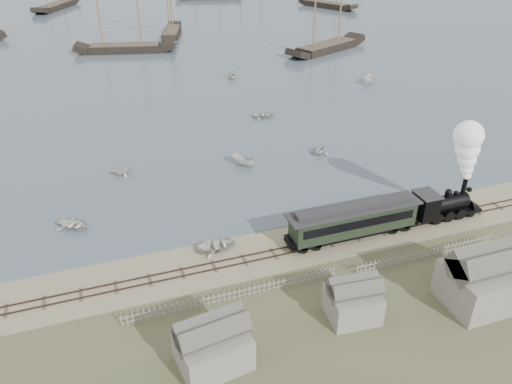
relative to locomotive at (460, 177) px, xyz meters
name	(u,v)px	position (x,y,z in m)	size (l,w,h in m)	color
ground	(276,241)	(-19.75, 2.00, -4.81)	(600.00, 600.00, 0.00)	gray
rail_track	(283,251)	(-19.75, 0.00, -4.77)	(120.00, 1.80, 0.16)	#39281F
picket_fence_west	(235,300)	(-26.25, -5.00, -4.81)	(19.00, 0.10, 1.20)	gray
picket_fence_east	(426,259)	(-7.25, -5.50, -4.81)	(15.00, 0.10, 1.20)	gray
shed_left	(214,363)	(-29.75, -11.00, -4.81)	(5.00, 4.00, 4.10)	gray
shed_mid	(351,316)	(-17.75, -10.00, -4.81)	(4.00, 3.50, 3.60)	gray
shed_right	(477,301)	(-6.75, -12.00, -4.81)	(6.00, 5.00, 5.10)	gray
locomotive	(460,177)	(0.00, 0.00, 0.00)	(8.39, 3.13, 10.47)	black
passenger_coach	(354,219)	(-12.25, 0.00, -2.65)	(14.09, 2.72, 3.42)	black
beached_dinghy	(218,245)	(-25.69, 2.63, -4.39)	(4.09, 2.92, 0.85)	silver
rowboat_0	(73,224)	(-38.98, 11.12, -4.37)	(3.69, 2.63, 0.76)	silver
rowboat_1	(122,169)	(-32.87, 21.60, -4.02)	(2.77, 2.39, 1.46)	silver
rowboat_2	(243,161)	(-17.81, 18.97, -4.08)	(3.47, 1.30, 1.34)	silver
rowboat_3	(264,115)	(-9.40, 34.16, -4.39)	(3.52, 2.51, 0.73)	silver
rowboat_4	(320,149)	(-6.79, 18.88, -4.00)	(2.85, 2.46, 1.50)	silver
rowboat_5	(368,79)	(15.47, 44.26, -4.00)	(3.90, 1.47, 1.51)	silver
rowboat_7	(232,74)	(-8.29, 55.35, -3.89)	(3.26, 2.81, 1.72)	silver
schooner_2	(120,6)	(-25.54, 83.17, 5.25)	(22.62, 5.22, 20.00)	black
schooner_4	(330,6)	(18.80, 68.78, 5.25)	(23.80, 5.49, 20.00)	black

